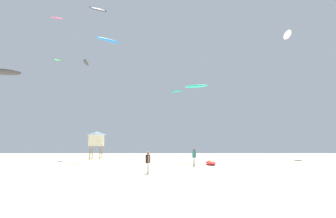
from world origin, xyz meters
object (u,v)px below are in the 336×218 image
Objects in this scene: kite_grounded_near at (211,163)px; kite_aloft_2 at (176,91)px; person_midground at (194,156)px; kite_aloft_8 at (57,18)px; kite_aloft_1 at (98,9)px; kite_aloft_7 at (58,60)px; kite_aloft_0 at (5,72)px; lifeguard_tower at (96,138)px; kite_aloft_3 at (86,63)px; kite_aloft_6 at (196,86)px; kite_aloft_5 at (108,40)px; person_foreground at (148,161)px; kite_aloft_4 at (287,35)px.

kite_grounded_near is 1.39× the size of kite_aloft_2.
kite_aloft_8 reaches higher than person_midground.
kite_aloft_1 reaches higher than kite_aloft_2.
kite_aloft_7 is (-23.12, 2.80, 6.60)m from kite_aloft_2.
kite_aloft_1 is at bearing -4.17° from kite_aloft_0.
lifeguard_tower is (-13.12, 16.98, 2.06)m from person_midground.
kite_aloft_8 reaches higher than lifeguard_tower.
kite_aloft_3 is 1.01× the size of kite_aloft_6.
person_foreground is at bearing -69.47° from kite_aloft_5.
kite_aloft_4 is 29.49m from kite_aloft_5.
kite_aloft_4 is at bearing 18.38° from kite_aloft_0.
person_foreground is 0.38× the size of lifeguard_tower.
kite_aloft_8 reaches higher than kite_aloft_5.
person_foreground is at bearing -64.41° from kite_aloft_3.
lifeguard_tower is 0.93× the size of kite_aloft_4.
kite_aloft_6 is at bearing 2.38° from kite_aloft_0.
person_foreground is at bearing 47.35° from person_midground.
kite_aloft_6 is at bearing -112.68° from person_midground.
kite_aloft_8 is (-25.09, 22.38, 18.27)m from kite_aloft_6.
kite_aloft_8 is at bearing 97.02° from kite_aloft_0.
kite_aloft_8 is (-9.80, 14.33, 13.18)m from kite_aloft_3.
kite_aloft_2 is 0.89× the size of kite_aloft_3.
kite_aloft_5 is at bearing -54.31° from kite_aloft_8.
kite_aloft_5 is (11.06, 3.91, 5.31)m from kite_aloft_0.
kite_aloft_2 is (3.61, 32.82, 11.08)m from person_foreground.
kite_aloft_1 is at bearing -60.67° from kite_aloft_8.
kite_aloft_5 reaches higher than person_midground.
kite_aloft_0 is at bearing 174.25° from kite_grounded_near.
kite_grounded_near is at bearing -5.75° from kite_aloft_0.
kite_grounded_near is 0.89× the size of lifeguard_tower.
lifeguard_tower is 1.66× the size of kite_aloft_8.
kite_aloft_6 is at bearing 8.36° from kite_aloft_1.
person_midground is at bearing 42.68° from person_foreground.
kite_aloft_6 reaches higher than person_midground.
person_foreground is 8.38m from person_midground.
kite_aloft_0 reaches higher than lifeguard_tower.
kite_aloft_5 reaches higher than kite_aloft_2.
kite_aloft_1 is 0.82× the size of kite_aloft_2.
kite_aloft_3 is (-13.84, -11.47, 2.12)m from kite_aloft_2.
kite_aloft_3 reaches higher than kite_aloft_2.
lifeguard_tower is 1.40× the size of kite_aloft_6.
lifeguard_tower is 28.96m from kite_aloft_8.
person_foreground is at bearing -130.59° from kite_aloft_4.
lifeguard_tower is 1.14× the size of kite_aloft_0.
kite_aloft_8 is (-20.03, 35.67, 26.38)m from person_foreground.
kite_aloft_7 is (-2.35, 23.25, 8.18)m from kite_aloft_0.
person_midground is 0.41× the size of lifeguard_tower.
kite_aloft_6 reaches higher than kite_grounded_near.
kite_aloft_5 reaches higher than kite_grounded_near.
kite_aloft_0 reaches higher than kite_grounded_near.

